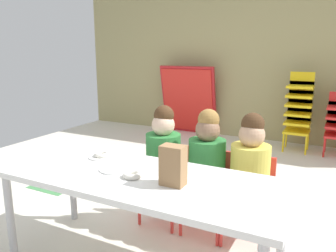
{
  "coord_description": "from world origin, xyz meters",
  "views": [
    {
      "loc": [
        1.09,
        -2.31,
        1.32
      ],
      "look_at": [
        0.15,
        -0.49,
        0.86
      ],
      "focal_mm": 35.9,
      "sensor_mm": 36.0,
      "label": 1
    }
  ],
  "objects_px": {
    "craft_table": "(138,183)",
    "paper_plate_center_table": "(114,169)",
    "folded_activity_table": "(188,100)",
    "paper_plate_near_edge": "(102,157)",
    "donut_powdered_loose": "(133,175)",
    "seated_child_near_camera": "(164,154)",
    "paper_bag_brown": "(173,165)",
    "donut_powdered_on_plate": "(102,154)",
    "seated_child_far_right": "(250,167)",
    "kid_chair_yellow_stack": "(299,108)",
    "seated_child_middle_seat": "(207,161)"
  },
  "relations": [
    {
      "from": "paper_bag_brown",
      "to": "paper_plate_near_edge",
      "type": "height_order",
      "value": "paper_bag_brown"
    },
    {
      "from": "seated_child_near_camera",
      "to": "seated_child_middle_seat",
      "type": "height_order",
      "value": "same"
    },
    {
      "from": "seated_child_middle_seat",
      "to": "kid_chair_yellow_stack",
      "type": "xyz_separation_m",
      "value": [
        0.32,
        2.53,
        0.02
      ]
    },
    {
      "from": "seated_child_near_camera",
      "to": "donut_powdered_loose",
      "type": "bearing_deg",
      "value": -78.41
    },
    {
      "from": "seated_child_near_camera",
      "to": "paper_plate_near_edge",
      "type": "distance_m",
      "value": 0.48
    },
    {
      "from": "craft_table",
      "to": "paper_bag_brown",
      "type": "xyz_separation_m",
      "value": [
        0.25,
        -0.04,
        0.16
      ]
    },
    {
      "from": "craft_table",
      "to": "paper_plate_center_table",
      "type": "bearing_deg",
      "value": 178.53
    },
    {
      "from": "craft_table",
      "to": "seated_child_far_right",
      "type": "distance_m",
      "value": 0.77
    },
    {
      "from": "kid_chair_yellow_stack",
      "to": "seated_child_far_right",
      "type": "bearing_deg",
      "value": -90.39
    },
    {
      "from": "paper_bag_brown",
      "to": "donut_powdered_loose",
      "type": "xyz_separation_m",
      "value": [
        -0.25,
        -0.01,
        -0.09
      ]
    },
    {
      "from": "paper_plate_near_edge",
      "to": "donut_powdered_on_plate",
      "type": "height_order",
      "value": "donut_powdered_on_plate"
    },
    {
      "from": "seated_child_far_right",
      "to": "paper_plate_center_table",
      "type": "height_order",
      "value": "seated_child_far_right"
    },
    {
      "from": "kid_chair_yellow_stack",
      "to": "paper_bag_brown",
      "type": "height_order",
      "value": "kid_chair_yellow_stack"
    },
    {
      "from": "seated_child_far_right",
      "to": "paper_plate_center_table",
      "type": "bearing_deg",
      "value": -140.68
    },
    {
      "from": "paper_plate_near_edge",
      "to": "donut_powdered_loose",
      "type": "bearing_deg",
      "value": -28.92
    },
    {
      "from": "craft_table",
      "to": "donut_powdered_loose",
      "type": "relative_size",
      "value": 14.97
    },
    {
      "from": "folded_activity_table",
      "to": "paper_plate_near_edge",
      "type": "relative_size",
      "value": 6.04
    },
    {
      "from": "paper_plate_center_table",
      "to": "donut_powdered_on_plate",
      "type": "xyz_separation_m",
      "value": [
        -0.22,
        0.16,
        0.02
      ]
    },
    {
      "from": "craft_table",
      "to": "paper_plate_center_table",
      "type": "height_order",
      "value": "paper_plate_center_table"
    },
    {
      "from": "craft_table",
      "to": "seated_child_middle_seat",
      "type": "bearing_deg",
      "value": 69.15
    },
    {
      "from": "kid_chair_yellow_stack",
      "to": "seated_child_middle_seat",
      "type": "bearing_deg",
      "value": -97.25
    },
    {
      "from": "craft_table",
      "to": "folded_activity_table",
      "type": "bearing_deg",
      "value": 109.06
    },
    {
      "from": "donut_powdered_on_plate",
      "to": "folded_activity_table",
      "type": "bearing_deg",
      "value": 103.45
    },
    {
      "from": "kid_chair_yellow_stack",
      "to": "paper_bag_brown",
      "type": "xyz_separation_m",
      "value": [
        -0.29,
        -3.14,
        0.14
      ]
    },
    {
      "from": "paper_plate_near_edge",
      "to": "donut_powdered_on_plate",
      "type": "distance_m",
      "value": 0.02
    },
    {
      "from": "seated_child_near_camera",
      "to": "kid_chair_yellow_stack",
      "type": "distance_m",
      "value": 2.62
    },
    {
      "from": "craft_table",
      "to": "paper_plate_near_edge",
      "type": "height_order",
      "value": "paper_plate_near_edge"
    },
    {
      "from": "donut_powdered_on_plate",
      "to": "donut_powdered_loose",
      "type": "distance_m",
      "value": 0.44
    },
    {
      "from": "craft_table",
      "to": "seated_child_far_right",
      "type": "xyz_separation_m",
      "value": [
        0.52,
        0.57,
        0.0
      ]
    },
    {
      "from": "donut_powdered_loose",
      "to": "folded_activity_table",
      "type": "bearing_deg",
      "value": 108.76
    },
    {
      "from": "seated_child_far_right",
      "to": "kid_chair_yellow_stack",
      "type": "relative_size",
      "value": 0.88
    },
    {
      "from": "donut_powdered_on_plate",
      "to": "craft_table",
      "type": "bearing_deg",
      "value": -23.23
    },
    {
      "from": "seated_child_near_camera",
      "to": "paper_bag_brown",
      "type": "distance_m",
      "value": 0.73
    },
    {
      "from": "donut_powdered_loose",
      "to": "craft_table",
      "type": "bearing_deg",
      "value": 85.23
    },
    {
      "from": "craft_table",
      "to": "folded_activity_table",
      "type": "distance_m",
      "value": 3.5
    },
    {
      "from": "seated_child_far_right",
      "to": "seated_child_middle_seat",
      "type": "bearing_deg",
      "value": 180.0
    },
    {
      "from": "paper_plate_center_table",
      "to": "donut_powdered_on_plate",
      "type": "height_order",
      "value": "donut_powdered_on_plate"
    },
    {
      "from": "craft_table",
      "to": "folded_activity_table",
      "type": "relative_size",
      "value": 1.6
    },
    {
      "from": "paper_plate_near_edge",
      "to": "donut_powdered_loose",
      "type": "xyz_separation_m",
      "value": [
        0.39,
        -0.21,
        0.01
      ]
    },
    {
      "from": "donut_powdered_on_plate",
      "to": "donut_powdered_loose",
      "type": "bearing_deg",
      "value": -28.92
    },
    {
      "from": "kid_chair_yellow_stack",
      "to": "paper_plate_center_table",
      "type": "bearing_deg",
      "value": -102.9
    },
    {
      "from": "seated_child_far_right",
      "to": "paper_bag_brown",
      "type": "relative_size",
      "value": 4.17
    },
    {
      "from": "folded_activity_table",
      "to": "donut_powdered_on_plate",
      "type": "distance_m",
      "value": 3.23
    },
    {
      "from": "seated_child_middle_seat",
      "to": "paper_plate_near_edge",
      "type": "xyz_separation_m",
      "value": [
        -0.61,
        -0.4,
        0.05
      ]
    },
    {
      "from": "seated_child_near_camera",
      "to": "donut_powdered_on_plate",
      "type": "xyz_separation_m",
      "value": [
        -0.26,
        -0.4,
        0.07
      ]
    },
    {
      "from": "seated_child_near_camera",
      "to": "paper_plate_near_edge",
      "type": "xyz_separation_m",
      "value": [
        -0.26,
        -0.4,
        0.05
      ]
    },
    {
      "from": "seated_child_near_camera",
      "to": "seated_child_far_right",
      "type": "xyz_separation_m",
      "value": [
        0.65,
        -0.0,
        0.0
      ]
    },
    {
      "from": "paper_plate_center_table",
      "to": "paper_plate_near_edge",
      "type": "bearing_deg",
      "value": 143.59
    },
    {
      "from": "folded_activity_table",
      "to": "paper_plate_center_table",
      "type": "bearing_deg",
      "value": -73.59
    },
    {
      "from": "paper_bag_brown",
      "to": "seated_child_middle_seat",
      "type": "bearing_deg",
      "value": 93.02
    }
  ]
}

